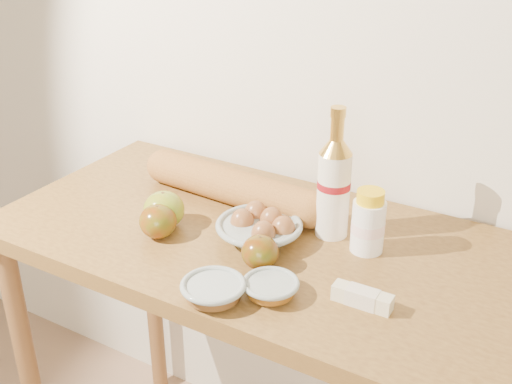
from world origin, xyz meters
TOP-DOWN VIEW (x-y plane):
  - back_wall at (0.00, 1.51)m, footprint 3.50×0.02m
  - table at (0.00, 1.18)m, footprint 1.20×0.60m
  - bourbon_bottle at (0.12, 1.26)m, footprint 0.08×0.08m
  - cream_bottle at (0.22, 1.24)m, footprint 0.07×0.07m
  - egg_bowl at (0.00, 1.17)m, footprint 0.24×0.24m
  - baguette at (-0.14, 1.28)m, footprint 0.52×0.11m
  - apple_yellowgreen at (-0.21, 1.11)m, footprint 0.11×0.11m
  - apple_redgreen_front at (-0.19, 1.06)m, footprint 0.09×0.09m
  - apple_redgreen_right at (0.06, 1.07)m, footprint 0.09×0.09m
  - sugar_bowl at (0.04, 0.93)m, footprint 0.15×0.15m
  - syrup_bowl at (0.12, 1.00)m, footprint 0.14×0.14m
  - butter_stick at (0.28, 1.06)m, footprint 0.11×0.03m

SIDE VIEW (x-z plane):
  - table at x=0.00m, z-range 0.33..1.23m
  - butter_stick at x=0.28m, z-range 0.90..0.93m
  - syrup_bowl at x=0.12m, z-range 0.90..0.93m
  - sugar_bowl at x=0.04m, z-range 0.90..0.94m
  - egg_bowl at x=0.00m, z-range 0.89..0.96m
  - apple_redgreen_right at x=0.06m, z-range 0.90..0.97m
  - apple_redgreen_front at x=-0.19m, z-range 0.90..0.98m
  - apple_yellowgreen at x=-0.21m, z-range 0.90..0.98m
  - baguette at x=-0.14m, z-range 0.90..0.99m
  - cream_bottle at x=0.22m, z-range 0.89..1.03m
  - bourbon_bottle at x=0.12m, z-range 0.87..1.16m
  - back_wall at x=0.00m, z-range 0.00..2.60m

